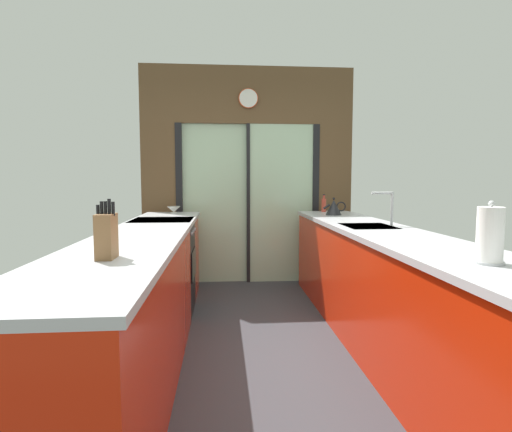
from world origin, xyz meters
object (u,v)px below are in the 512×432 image
object	(u,v)px
oven_range	(163,267)
soap_bottle_far	(324,205)
knife_block	(106,235)
kettle	(334,207)
paper_towel_roll	(490,236)
mixing_bowl	(174,209)

from	to	relation	value
oven_range	soap_bottle_far	bearing A→B (deg)	24.14
soap_bottle_far	oven_range	bearing A→B (deg)	-155.86
knife_block	soap_bottle_far	size ratio (longest dim) A/B	1.38
oven_range	kettle	xyz separation A→B (m)	(1.80, 0.37, 0.55)
knife_block	kettle	xyz separation A→B (m)	(1.78, 2.35, -0.03)
oven_range	soap_bottle_far	xyz separation A→B (m)	(1.80, 0.81, 0.55)
kettle	paper_towel_roll	size ratio (longest dim) A/B	0.88
oven_range	knife_block	xyz separation A→B (m)	(0.02, -1.98, 0.58)
mixing_bowl	kettle	bearing A→B (deg)	-12.75
soap_bottle_far	mixing_bowl	bearing A→B (deg)	-179.02
soap_bottle_far	kettle	bearing A→B (deg)	-89.76
soap_bottle_far	paper_towel_roll	xyz separation A→B (m)	(0.00, -3.05, 0.04)
kettle	oven_range	bearing A→B (deg)	-168.31
knife_block	soap_bottle_far	xyz separation A→B (m)	(1.78, 2.78, -0.03)
oven_range	kettle	bearing A→B (deg)	11.69
oven_range	soap_bottle_far	size ratio (longest dim) A/B	4.34
kettle	paper_towel_roll	distance (m)	2.62
mixing_bowl	knife_block	bearing A→B (deg)	-90.00
mixing_bowl	kettle	world-z (taller)	kettle
mixing_bowl	kettle	size ratio (longest dim) A/B	0.60
mixing_bowl	kettle	distance (m)	1.83
knife_block	paper_towel_roll	bearing A→B (deg)	-8.61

